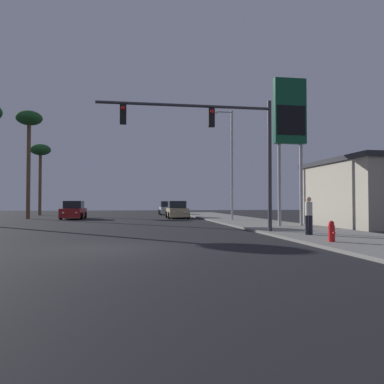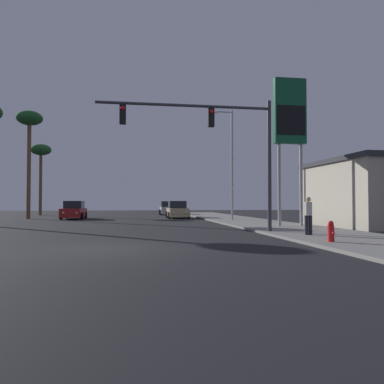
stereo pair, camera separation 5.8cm
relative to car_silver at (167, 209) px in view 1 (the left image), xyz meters
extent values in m
plane|color=black|center=(-4.97, -33.49, -0.76)|extent=(120.00, 120.00, 0.00)
cube|color=gray|center=(4.53, -23.49, -0.70)|extent=(5.00, 60.00, 0.12)
cube|color=#B7B7BC|center=(0.00, -0.04, -0.18)|extent=(1.88, 4.24, 0.80)
cube|color=black|center=(0.00, 0.11, 0.57)|extent=(1.64, 2.03, 0.70)
cylinder|color=black|center=(-0.90, -1.34, -0.44)|extent=(0.24, 0.64, 0.64)
cylinder|color=black|center=(0.90, -1.34, -0.44)|extent=(0.24, 0.64, 0.64)
cylinder|color=black|center=(-0.90, 1.27, -0.44)|extent=(0.24, 0.64, 0.64)
cylinder|color=black|center=(0.90, 1.27, -0.44)|extent=(0.24, 0.64, 0.64)
sphere|color=#F2EACC|center=(-0.56, -2.16, -0.13)|extent=(0.18, 0.18, 0.18)
sphere|color=#F2EACC|center=(0.56, -2.16, -0.13)|extent=(0.18, 0.18, 0.18)
cube|color=tan|center=(0.04, -10.06, -0.18)|extent=(1.82, 4.21, 0.80)
cube|color=black|center=(0.04, -9.91, 0.57)|extent=(1.61, 2.01, 0.70)
cylinder|color=black|center=(-0.86, -11.37, -0.44)|extent=(0.24, 0.64, 0.64)
cylinder|color=black|center=(0.94, -11.37, -0.44)|extent=(0.24, 0.64, 0.64)
cylinder|color=black|center=(-0.86, -8.76, -0.44)|extent=(0.24, 0.64, 0.64)
cylinder|color=black|center=(0.94, -8.76, -0.44)|extent=(0.24, 0.64, 0.64)
sphere|color=#F2EACC|center=(-0.52, -12.18, -0.13)|extent=(0.18, 0.18, 0.18)
sphere|color=#F2EACC|center=(0.60, -12.18, -0.13)|extent=(0.18, 0.18, 0.18)
cube|color=maroon|center=(-9.68, -10.20, -0.18)|extent=(1.90, 4.24, 0.80)
cube|color=black|center=(-9.68, -10.05, 0.57)|extent=(1.65, 2.04, 0.70)
cylinder|color=black|center=(-10.58, -11.50, -0.44)|extent=(0.24, 0.64, 0.64)
cylinder|color=black|center=(-8.78, -11.50, -0.44)|extent=(0.24, 0.64, 0.64)
cylinder|color=black|center=(-10.58, -8.90, -0.44)|extent=(0.24, 0.64, 0.64)
cylinder|color=black|center=(-8.78, -8.90, -0.44)|extent=(0.24, 0.64, 0.64)
sphere|color=#F2EACC|center=(-10.24, -12.32, -0.13)|extent=(0.18, 0.18, 0.18)
sphere|color=#F2EACC|center=(-9.12, -12.32, -0.13)|extent=(0.18, 0.18, 0.18)
cylinder|color=#38383D|center=(2.51, -28.58, 2.61)|extent=(0.20, 0.20, 6.50)
cylinder|color=#38383D|center=(-1.72, -28.58, 5.46)|extent=(8.46, 0.14, 0.14)
cube|color=black|center=(-0.45, -28.58, 4.91)|extent=(0.30, 0.24, 0.90)
sphere|color=red|center=(-0.45, -28.72, 5.18)|extent=(0.20, 0.20, 0.20)
cube|color=black|center=(-4.68, -28.58, 4.91)|extent=(0.30, 0.24, 0.90)
sphere|color=red|center=(-4.68, -28.72, 5.18)|extent=(0.20, 0.20, 0.20)
cylinder|color=#99999E|center=(3.81, -16.57, 3.86)|extent=(0.18, 0.18, 9.00)
cylinder|color=#99999E|center=(3.11, -16.57, 8.21)|extent=(1.40, 0.10, 0.10)
ellipsoid|color=silver|center=(2.41, -16.57, 8.16)|extent=(0.50, 0.24, 0.20)
cylinder|color=#99999E|center=(4.54, -24.84, 1.86)|extent=(0.20, 0.20, 5.00)
cylinder|color=#99999E|center=(5.94, -24.84, 1.86)|extent=(0.20, 0.20, 5.00)
cube|color=#0F4C2D|center=(5.24, -24.84, 6.36)|extent=(2.00, 0.40, 4.00)
cube|color=black|center=(5.24, -25.05, 5.76)|extent=(1.80, 0.03, 1.80)
cylinder|color=red|center=(2.93, -33.64, -0.34)|extent=(0.24, 0.24, 0.60)
sphere|color=red|center=(2.93, -33.64, 0.02)|extent=(0.20, 0.20, 0.20)
cylinder|color=red|center=(2.93, -33.81, -0.31)|extent=(0.08, 0.10, 0.08)
cylinder|color=#23232D|center=(3.39, -30.77, -0.22)|extent=(0.16, 0.16, 0.85)
cylinder|color=#23232D|center=(3.57, -30.77, -0.22)|extent=(0.16, 0.16, 0.85)
cylinder|color=beige|center=(3.48, -30.77, 0.51)|extent=(0.32, 0.32, 0.60)
sphere|color=tan|center=(3.48, -30.77, 0.92)|extent=(0.22, 0.22, 0.22)
cylinder|color=brown|center=(-15.19, 0.51, 2.92)|extent=(0.36, 0.36, 7.37)
ellipsoid|color=#1E5123|center=(-15.19, 0.51, 7.09)|extent=(2.40, 2.40, 1.32)
cylinder|color=brown|center=(-13.89, -9.49, 3.73)|extent=(0.36, 0.36, 8.99)
ellipsoid|color=#1E5123|center=(-13.89, -9.49, 8.70)|extent=(2.40, 2.40, 1.32)
camera|label=1|loc=(-4.20, -46.31, 0.79)|focal=35.00mm
camera|label=2|loc=(-4.15, -46.31, 0.79)|focal=35.00mm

